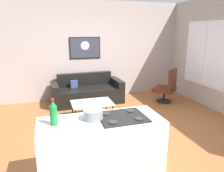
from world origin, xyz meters
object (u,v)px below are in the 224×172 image
object	(u,v)px
couch	(87,93)
armchair	(167,87)
coffee_table	(92,104)
wall_painting	(85,48)
mixing_bowl	(93,115)
soda_bottle	(53,113)

from	to	relation	value
couch	armchair	distance (m)	2.25
couch	coffee_table	distance (m)	1.18
couch	wall_painting	bearing A→B (deg)	82.10
coffee_table	armchair	xyz separation A→B (m)	(2.24, 0.49, 0.10)
couch	mixing_bowl	bearing A→B (deg)	-99.04
coffee_table	soda_bottle	distance (m)	2.37
couch	mixing_bowl	world-z (taller)	mixing_bowl
coffee_table	soda_bottle	xyz separation A→B (m)	(-0.88, -2.09, 0.69)
coffee_table	mixing_bowl	world-z (taller)	mixing_bowl
coffee_table	mixing_bowl	xyz separation A→B (m)	(-0.41, -2.07, 0.60)
couch	wall_painting	size ratio (longest dim) A/B	2.19
mixing_bowl	wall_painting	bearing A→B (deg)	81.10
mixing_bowl	wall_painting	xyz separation A→B (m)	(0.58, 3.69, 0.53)
armchair	wall_painting	bearing A→B (deg)	151.40
soda_bottle	mixing_bowl	world-z (taller)	soda_bottle
wall_painting	coffee_table	bearing A→B (deg)	-95.95
couch	wall_painting	world-z (taller)	wall_painting
couch	coffee_table	size ratio (longest dim) A/B	2.12
soda_bottle	wall_painting	world-z (taller)	wall_painting
armchair	mixing_bowl	bearing A→B (deg)	-136.03
armchair	mixing_bowl	size ratio (longest dim) A/B	3.93
coffee_table	armchair	world-z (taller)	armchair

